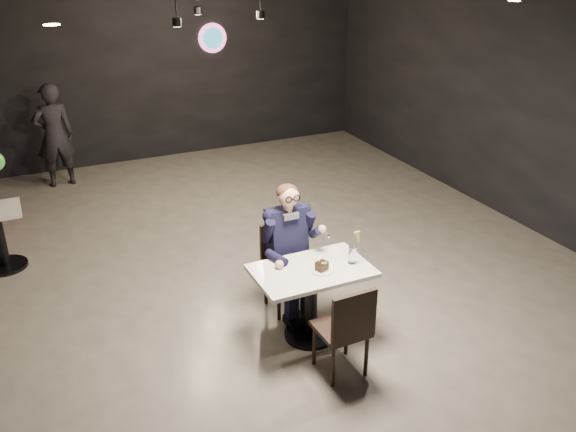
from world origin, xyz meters
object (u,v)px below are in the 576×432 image
seated_man (287,247)px  sundae_glass (352,255)px  side_table (1,241)px  passerby (54,135)px  main_table (311,303)px  chair_far (287,269)px  chair_near (341,327)px

seated_man → sundae_glass: bearing=-56.7°
side_table → passerby: 2.72m
main_table → side_table: 3.83m
side_table → passerby: size_ratio=0.44×
chair_far → side_table: (-2.67, 2.20, -0.11)m
side_table → passerby: (0.92, 2.52, 0.45)m
seated_man → side_table: bearing=140.5°
seated_man → passerby: (-1.75, 4.72, 0.09)m
chair_far → main_table: bearing=-90.0°
side_table → main_table: bearing=-45.9°
sundae_glass → chair_near: bearing=-127.6°
passerby → sundae_glass: bearing=107.0°
chair_near → chair_far: bearing=89.0°
chair_near → sundae_glass: 0.75m
chair_far → sundae_glass: (0.40, -0.61, 0.37)m
main_table → sundae_glass: sundae_glass is taller
main_table → seated_man: (0.00, 0.55, 0.34)m
chair_near → sundae_glass: size_ratio=5.43×
side_table → chair_far: bearing=-39.5°
main_table → sundae_glass: bearing=-8.2°
chair_near → main_table: bearing=89.0°
seated_man → chair_near: bearing=-90.0°
chair_near → sundae_glass: (0.40, 0.52, 0.37)m
seated_man → passerby: size_ratio=0.89×
chair_far → passerby: passerby is taller
main_table → sundae_glass: (0.40, -0.06, 0.46)m
seated_man → passerby: passerby is taller
side_table → seated_man: bearing=-39.5°
chair_near → seated_man: size_ratio=0.64×
chair_far → side_table: 3.46m
main_table → chair_far: chair_far is taller
seated_man → passerby: 5.04m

